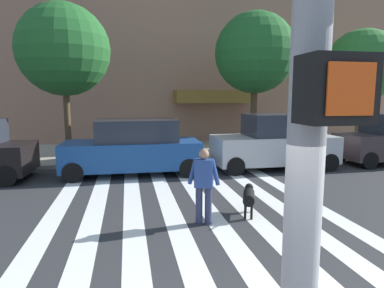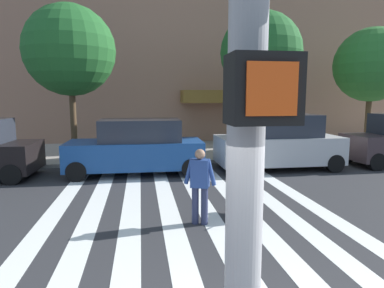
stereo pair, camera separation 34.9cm
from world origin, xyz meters
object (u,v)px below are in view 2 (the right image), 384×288
at_px(pedestrian_dog_walker, 200,182).
at_px(street_tree_further, 372,65).
at_px(street_tree_nearest, 70,51).
at_px(street_tree_middle, 261,53).
at_px(parked_car_third_in_line, 279,143).
at_px(dog_on_leash, 247,197).
at_px(parked_car_behind_first, 137,147).

bearing_deg(pedestrian_dog_walker, street_tree_further, 39.83).
bearing_deg(street_tree_nearest, street_tree_middle, 2.09).
relative_size(parked_car_third_in_line, dog_on_leash, 4.31).
relative_size(parked_car_behind_first, street_tree_middle, 0.75).
bearing_deg(street_tree_nearest, parked_car_third_in_line, -15.92).
bearing_deg(street_tree_nearest, dog_on_leash, -53.82).
height_order(parked_car_behind_first, dog_on_leash, parked_car_behind_first).
relative_size(street_tree_further, pedestrian_dog_walker, 3.64).
xyz_separation_m(street_tree_middle, street_tree_further, (6.10, 0.92, -0.35)).
relative_size(street_tree_nearest, street_tree_middle, 0.98).
distance_m(parked_car_behind_first, street_tree_middle, 7.05).
bearing_deg(parked_car_behind_first, dog_on_leash, -61.70).
bearing_deg(pedestrian_dog_walker, parked_car_third_in_line, 51.75).
bearing_deg(street_tree_further, dog_on_leash, -137.91).
height_order(parked_car_third_in_line, street_tree_further, street_tree_further).
bearing_deg(street_tree_further, parked_car_third_in_line, -150.90).
distance_m(street_tree_nearest, street_tree_middle, 7.99).
relative_size(parked_car_third_in_line, street_tree_nearest, 0.75).
distance_m(parked_car_third_in_line, street_tree_further, 7.83).
relative_size(street_tree_nearest, pedestrian_dog_walker, 3.76).
bearing_deg(parked_car_behind_first, street_tree_middle, 25.03).
xyz_separation_m(street_tree_nearest, dog_on_leash, (5.07, -6.93, -4.08)).
xyz_separation_m(parked_car_third_in_line, street_tree_nearest, (-7.88, 2.25, 3.54)).
relative_size(parked_car_behind_first, pedestrian_dog_walker, 2.89).
distance_m(parked_car_behind_first, pedestrian_dog_walker, 5.21).
distance_m(pedestrian_dog_walker, dog_on_leash, 1.29).
xyz_separation_m(parked_car_behind_first, pedestrian_dog_walker, (1.37, -5.02, -0.02)).
distance_m(street_tree_nearest, street_tree_further, 14.13).
xyz_separation_m(pedestrian_dog_walker, dog_on_leash, (1.15, 0.34, -0.48)).
bearing_deg(street_tree_further, street_tree_middle, -171.46).
height_order(street_tree_middle, pedestrian_dog_walker, street_tree_middle).
bearing_deg(street_tree_further, parked_car_behind_first, -163.33).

